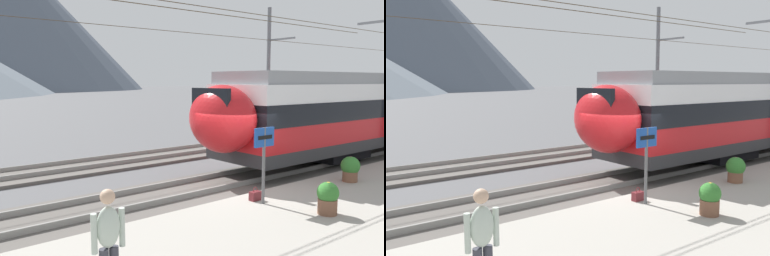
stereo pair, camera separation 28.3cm
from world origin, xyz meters
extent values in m
plane|color=#565659|center=(0.00, 0.00, 0.00)|extent=(400.00, 400.00, 0.00)
cube|color=#5B5651|center=(0.00, 0.96, 0.06)|extent=(120.00, 3.00, 0.12)
cube|color=gray|center=(0.00, 0.24, 0.20)|extent=(120.00, 0.07, 0.16)
cube|color=gray|center=(0.00, 1.67, 0.20)|extent=(120.00, 0.07, 0.16)
cube|color=#5B5651|center=(0.00, 6.49, 0.06)|extent=(120.00, 3.00, 0.12)
cube|color=gray|center=(0.00, 5.77, 0.20)|extent=(120.00, 0.07, 0.16)
cube|color=gray|center=(0.00, 7.21, 0.20)|extent=(120.00, 0.07, 0.16)
cube|color=black|center=(6.41, 0.96, 0.49)|extent=(2.80, 2.32, 0.42)
ellipsoid|color=red|center=(0.26, 0.96, 2.27)|extent=(1.80, 2.67, 2.25)
cube|color=black|center=(-0.24, 0.96, 2.70)|extent=(0.16, 1.74, 1.19)
cube|color=black|center=(20.52, 6.49, 0.49)|extent=(2.80, 2.40, 0.42)
ellipsoid|color=maroon|center=(13.56, 6.49, 2.27)|extent=(1.80, 2.76, 2.25)
cube|color=black|center=(13.06, 6.49, 2.70)|extent=(0.16, 1.80, 1.19)
cube|color=slate|center=(8.56, 0.11, 6.05)|extent=(0.10, 1.99, 0.10)
cylinder|color=#473823|center=(8.56, 0.96, 5.80)|extent=(40.05, 0.02, 0.02)
cylinder|color=slate|center=(10.83, 8.32, 4.01)|extent=(0.24, 0.24, 8.02)
cube|color=slate|center=(10.83, 7.40, 6.03)|extent=(0.10, 2.13, 0.10)
cylinder|color=#473823|center=(10.83, 6.49, 5.78)|extent=(40.05, 0.02, 0.02)
cylinder|color=#59595B|center=(-0.83, -1.88, 1.32)|extent=(0.08, 0.08, 2.02)
cube|color=#19479E|center=(-0.83, -1.88, 2.07)|extent=(0.70, 0.06, 0.50)
cube|color=black|center=(-0.83, -1.92, 2.07)|extent=(0.52, 0.01, 0.10)
ellipsoid|color=#B7C6B7|center=(-6.18, -3.74, 1.44)|extent=(0.36, 0.22, 0.62)
sphere|color=tan|center=(-6.18, -3.74, 1.89)|extent=(0.22, 0.22, 0.22)
cylinder|color=#B7C6B7|center=(-6.40, -3.74, 1.39)|extent=(0.09, 0.09, 0.58)
cylinder|color=#B7C6B7|center=(-5.96, -3.74, 1.39)|extent=(0.09, 0.09, 0.58)
cube|color=maroon|center=(-0.78, -1.56, 0.43)|extent=(0.32, 0.18, 0.24)
torus|color=maroon|center=(-0.78, -1.56, 0.60)|extent=(0.16, 0.02, 0.16)
cylinder|color=brown|center=(-0.24, -3.42, 0.50)|extent=(0.46, 0.46, 0.38)
sphere|color=#33752D|center=(-0.24, -3.42, 0.84)|extent=(0.52, 0.52, 0.52)
sphere|color=gold|center=(-0.24, -3.42, 0.96)|extent=(0.29, 0.29, 0.29)
cylinder|color=brown|center=(3.14, -2.00, 0.47)|extent=(0.46, 0.46, 0.34)
sphere|color=#33752D|center=(3.14, -2.00, 0.82)|extent=(0.60, 0.60, 0.60)
sphere|color=#DB5193|center=(3.14, -2.00, 0.96)|extent=(0.33, 0.33, 0.33)
camera|label=1|loc=(-8.68, -8.89, 3.53)|focal=37.81mm
camera|label=2|loc=(-8.45, -9.06, 3.53)|focal=37.81mm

